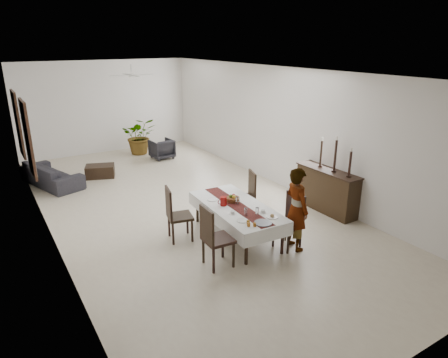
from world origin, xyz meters
TOP-DOWN VIEW (x-y plane):
  - floor at (0.00, 0.00)m, footprint 6.00×12.00m
  - ceiling at (0.00, 0.00)m, footprint 6.00×12.00m
  - wall_back at (0.00, 6.00)m, footprint 6.00×0.02m
  - wall_front at (0.00, -6.00)m, footprint 6.00×0.02m
  - wall_left at (-3.00, 0.00)m, footprint 0.02×12.00m
  - wall_right at (3.00, 0.00)m, footprint 0.02×12.00m
  - dining_table_top at (0.24, -2.03)m, footprint 1.02×2.21m
  - table_leg_fl at (-0.22, -3.03)m, footprint 0.07×0.07m
  - table_leg_fr at (0.58, -3.08)m, footprint 0.07×0.07m
  - table_leg_bl at (-0.11, -0.98)m, footprint 0.07×0.07m
  - table_leg_br at (0.69, -1.02)m, footprint 0.07×0.07m
  - tablecloth_top at (0.24, -2.03)m, footprint 1.19×2.38m
  - tablecloth_drape_left at (-0.29, -2.00)m, footprint 0.13×2.33m
  - tablecloth_drape_right at (0.76, -2.06)m, footprint 0.13×2.33m
  - tablecloth_drape_near at (0.17, -3.19)m, footprint 1.06×0.07m
  - tablecloth_drape_far at (0.30, -0.87)m, footprint 1.06×0.07m
  - table_runner at (0.24, -2.03)m, footprint 0.44×2.27m
  - red_pitcher at (0.02, -1.88)m, footprint 0.14×0.14m
  - pitcher_handle at (-0.06, -1.88)m, footprint 0.11×0.02m
  - wine_glass_near at (0.31, -2.62)m, footprint 0.06×0.06m
  - wine_glass_mid at (0.12, -2.52)m, footprint 0.06×0.06m
  - wine_glass_far at (0.28, -1.98)m, footprint 0.06×0.06m
  - teacup_right at (0.48, -2.58)m, footprint 0.08×0.08m
  - saucer_right at (0.48, -2.58)m, footprint 0.14×0.14m
  - teacup_left at (-0.05, -2.33)m, footprint 0.08×0.08m
  - saucer_left at (-0.05, -2.33)m, footprint 0.14×0.14m
  - plate_near_right at (0.49, -2.85)m, footprint 0.22×0.22m
  - bread_near_right at (0.49, -2.85)m, footprint 0.08×0.08m
  - plate_near_left at (-0.07, -2.69)m, footprint 0.22×0.22m
  - plate_far_left at (-0.03, -1.51)m, footprint 0.22×0.22m
  - serving_tray at (0.19, -2.97)m, footprint 0.33×0.33m
  - jam_jar_a at (-0.01, -2.99)m, footprint 0.06×0.06m
  - jam_jar_b at (-0.10, -2.93)m, footprint 0.06×0.06m
  - jam_jar_c at (-0.05, -2.84)m, footprint 0.06×0.06m
  - fruit_basket at (0.29, -1.80)m, footprint 0.27×0.27m
  - fruit_red at (0.32, -1.79)m, footprint 0.08×0.08m
  - fruit_green at (0.26, -1.77)m, footprint 0.07×0.07m
  - fruit_yellow at (0.29, -1.85)m, footprint 0.08×0.08m
  - chair_right_near_seat at (0.83, -2.92)m, footprint 0.52×0.52m
  - chair_right_near_leg_fl at (1.04, -3.07)m, footprint 0.05×0.05m
  - chair_right_near_leg_fr at (0.98, -2.71)m, footprint 0.05×0.05m
  - chair_right_near_leg_bl at (0.68, -3.13)m, footprint 0.05×0.05m
  - chair_right_near_leg_br at (0.62, -2.77)m, footprint 0.05×0.05m
  - chair_right_near_back at (1.03, -2.88)m, footprint 0.11×0.45m
  - chair_right_far_seat at (0.85, -1.36)m, footprint 0.58×0.58m
  - chair_right_far_leg_fl at (0.97, -1.60)m, footprint 0.06×0.06m
  - chair_right_far_leg_fr at (1.09, -1.24)m, footprint 0.06×0.06m
  - chair_right_far_leg_bl at (0.61, -1.49)m, footprint 0.06×0.06m
  - chair_right_far_leg_br at (0.73, -1.13)m, footprint 0.06×0.06m
  - chair_right_far_back at (1.05, -1.43)m, footprint 0.18×0.45m
  - chair_left_near_seat at (-0.65, -2.79)m, footprint 0.51×0.51m
  - chair_left_near_leg_fl at (-0.84, -2.58)m, footprint 0.05×0.05m
  - chair_left_near_leg_fr at (-0.86, -2.97)m, footprint 0.05×0.05m
  - chair_left_near_leg_bl at (-0.44, -2.60)m, footprint 0.05×0.05m
  - chair_left_near_leg_br at (-0.46, -2.99)m, footprint 0.05×0.05m
  - chair_left_near_back at (-0.87, -2.77)m, footprint 0.07×0.49m
  - chair_left_far_seat at (-0.79, -1.53)m, footprint 0.57×0.57m
  - chair_left_far_leg_fl at (-0.93, -1.30)m, footprint 0.06×0.06m
  - chair_left_far_leg_fr at (-1.02, -1.67)m, footprint 0.06×0.06m
  - chair_left_far_leg_bl at (-0.56, -1.38)m, footprint 0.06×0.06m
  - chair_left_far_leg_br at (-0.64, -1.76)m, footprint 0.06×0.06m
  - chair_left_far_back at (-1.00, -1.48)m, footprint 0.15×0.47m
  - woman at (0.94, -3.02)m, footprint 0.45×0.63m
  - sideboard_body at (2.78, -2.02)m, footprint 0.43×1.63m
  - sideboard_top at (2.78, -2.02)m, footprint 0.48×1.69m
  - candlestick_near_base at (2.78, -2.62)m, footprint 0.11×0.11m
  - candlestick_near_shaft at (2.78, -2.62)m, footprint 0.05×0.05m
  - candlestick_near_candle at (2.78, -2.62)m, footprint 0.04×0.04m
  - candlestick_mid_base at (2.78, -2.18)m, footprint 0.11×0.11m
  - candlestick_mid_shaft at (2.78, -2.18)m, footprint 0.05×0.05m
  - candlestick_mid_candle at (2.78, -2.18)m, footprint 0.04×0.04m
  - candlestick_far_base at (2.78, -1.75)m, footprint 0.11×0.11m
  - candlestick_far_shaft at (2.78, -1.75)m, footprint 0.05×0.05m
  - candlestick_far_candle at (2.78, -1.75)m, footprint 0.04×0.04m
  - sofa at (-2.42, 3.28)m, footprint 1.44×2.28m
  - armchair at (1.25, 4.12)m, footprint 0.75×0.77m
  - coffee_table at (-1.09, 3.24)m, footprint 0.94×0.78m
  - potted_plant at (0.85, 5.08)m, footprint 1.41×1.31m
  - mirror_frame_near at (-2.96, 2.20)m, footprint 0.06×1.05m
  - mirror_glass_near at (-2.92, 2.20)m, footprint 0.01×0.90m
  - mirror_frame_far at (-2.96, 4.30)m, footprint 0.06×1.05m
  - mirror_glass_far at (-2.92, 4.30)m, footprint 0.01×0.90m
  - fan_rod at (0.00, 3.00)m, footprint 0.04×0.04m
  - fan_hub at (0.00, 3.00)m, footprint 0.16×0.16m
  - fan_blade_n at (0.00, 3.35)m, footprint 0.10×0.55m
  - fan_blade_s at (0.00, 2.65)m, footprint 0.10×0.55m
  - fan_blade_e at (0.35, 3.00)m, footprint 0.55×0.10m
  - fan_blade_w at (-0.35, 3.00)m, footprint 0.55×0.10m

SIDE VIEW (x-z plane):
  - floor at x=0.00m, z-range 0.00..0.00m
  - coffee_table at x=-1.09m, z-range 0.00..0.36m
  - chair_right_near_leg_fl at x=1.04m, z-range 0.00..0.45m
  - chair_right_near_leg_fr at x=0.98m, z-range 0.00..0.45m
  - chair_right_near_leg_bl at x=0.68m, z-range 0.00..0.45m
  - chair_right_near_leg_br at x=0.62m, z-range 0.00..0.45m
  - chair_right_far_leg_fl at x=0.97m, z-range 0.00..0.46m
  - chair_right_far_leg_fr at x=1.09m, z-range 0.00..0.46m
  - chair_right_far_leg_bl at x=0.61m, z-range 0.00..0.46m
  - chair_right_far_leg_br at x=0.73m, z-range 0.00..0.46m
  - chair_left_far_leg_fl at x=-0.93m, z-range 0.00..0.47m
  - chair_left_far_leg_fr at x=-1.02m, z-range 0.00..0.47m
  - chair_left_far_leg_bl at x=-0.56m, z-range 0.00..0.47m
  - chair_left_far_leg_br at x=-0.64m, z-range 0.00..0.47m
  - chair_left_near_leg_fl at x=-0.84m, z-range 0.00..0.48m
  - chair_left_near_leg_fr at x=-0.86m, z-range 0.00..0.48m
  - chair_left_near_leg_bl at x=-0.44m, z-range 0.00..0.48m
  - chair_left_near_leg_br at x=-0.46m, z-range 0.00..0.48m
  - sofa at x=-2.42m, z-range 0.00..0.62m
  - table_leg_fl at x=-0.22m, z-range 0.00..0.63m
  - table_leg_fr at x=0.58m, z-range 0.00..0.63m
  - table_leg_bl at x=-0.11m, z-range 0.00..0.63m
  - table_leg_br at x=0.69m, z-range 0.00..0.63m
  - armchair at x=1.25m, z-range 0.00..0.66m
  - chair_right_near_seat at x=0.83m, z-range 0.45..0.50m
  - chair_right_far_seat at x=0.85m, z-range 0.46..0.51m
  - sideboard_body at x=2.78m, z-range 0.00..0.98m
  - chair_left_far_seat at x=-0.79m, z-range 0.47..0.52m
  - chair_left_near_seat at x=-0.65m, z-range 0.48..0.54m
  - tablecloth_drape_left at x=-0.29m, z-range 0.42..0.69m
  - tablecloth_drape_right at x=0.76m, z-range 0.42..0.69m
  - tablecloth_drape_near at x=0.17m, z-range 0.42..0.69m
  - tablecloth_drape_far at x=0.30m, z-range 0.42..0.69m
  - potted_plant at x=0.85m, z-range 0.00..1.29m
  - dining_table_top at x=0.24m, z-range 0.63..0.68m
  - tablecloth_top at x=0.24m, z-range 0.68..0.69m
  - table_runner at x=0.24m, z-range 0.69..0.69m
  - saucer_right at x=0.48m, z-range 0.69..0.70m
  - saucer_left at x=-0.05m, z-range 0.69..0.70m
  - plate_near_right at x=0.49m, z-range 0.69..0.70m
  - plate_near_left at x=-0.07m, z-range 0.69..0.70m
  - plate_far_left at x=-0.03m, z-range 0.69..0.70m
  - serving_tray at x=0.19m, z-range 0.69..0.71m
  - teacup_right at x=0.48m, z-range 0.69..0.74m
  - teacup_left at x=-0.05m, z-range 0.69..0.74m
  - bread_near_right at x=0.49m, z-range 0.68..0.76m
  - jam_jar_a at x=-0.01m, z-range 0.69..0.76m
  - jam_jar_b at x=-0.10m, z-range 0.69..0.76m
  - jam_jar_c at x=-0.05m, z-range 0.69..0.76m
  - fruit_basket at x=0.29m, z-range 0.69..0.78m
  - wine_glass_near at x=0.31m, z-range 0.69..0.84m
  - wine_glass_mid at x=0.12m, z-range 0.69..0.84m
  - wine_glass_far at x=0.28m, z-range 0.69..0.84m
  - red_pitcher at x=0.02m, z-range 0.69..0.87m
  - pitcher_handle at x=-0.06m, z-range 0.72..0.83m
  - chair_right_near_back at x=1.03m, z-range 0.49..1.07m
  - fruit_red at x=0.32m, z-range 0.76..0.84m
  - fruit_green at x=0.26m, z-range 0.76..0.84m
  - fruit_yellow at x=0.29m, z-range 0.76..0.84m
  - chair_right_far_back at x=1.05m, z-range 0.51..1.10m
  - woman at x=0.94m, z-range 0.00..1.63m
  - chair_left_far_back at x=-1.00m, z-range 0.52..1.12m
  - chair_left_near_back at x=-0.87m, z-range 0.53..1.15m
  - sideboard_top at x=2.78m, z-range 0.98..1.01m
  - candlestick_near_base at x=2.78m, z-range 1.01..1.04m
  - candlestick_mid_base at x=2.78m, z-range 1.01..1.04m
  - candlestick_far_base at x=2.78m, z-range 1.01..1.04m
  - candlestick_near_shaft at x=2.78m, z-range 1.04..1.58m
  - candlestick_far_shaft at x=2.78m, z-range 1.04..1.64m
  - candlestick_mid_shaft at x=2.78m, z-range 1.04..1.74m
  - wall_back at x=0.00m, z-range 0.00..3.20m
  - wall_front at x=0.00m, z-range 0.00..3.20m
  - wall_left at x=-3.00m, z-range 0.00..3.20m
  - wall_right at x=3.00m, z-range 0.00..3.20m
  - mirror_frame_near at x=-2.96m, z-range 0.67..2.53m
  - mirror_glass_near at x=-2.92m, z-range 0.75..2.45m
  - mirror_frame_far at x=-2.96m, z-range 0.67..2.53m
  - mirror_glass_far at x=-2.92m, z-range 0.75..2.45m
  - candlestick_near_candle at x=2.78m, z-range 1.58..1.67m
  - candlestick_far_candle at x=2.78m, z-range 1.64..1.72m
  - candlestick_mid_candle at x=2.78m, z-range 1.74..1.83m
  - fan_hub at x=0.00m, z-range 2.86..2.94m
  - fan_blade_n at x=0.00m, z-range 2.89..2.91m
  - fan_blade_s at x=0.00m, z-range 2.89..2.91m
  - fan_blade_e at x=0.35m, z-range 2.89..2.91m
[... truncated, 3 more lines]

